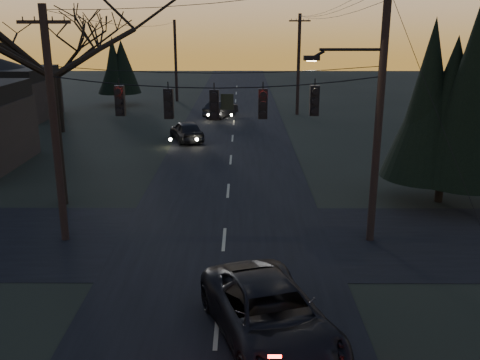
{
  "coord_description": "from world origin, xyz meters",
  "views": [
    {
      "loc": [
        0.68,
        -8.68,
        7.96
      ],
      "look_at": [
        0.61,
        8.07,
        2.94
      ],
      "focal_mm": 40.0,
      "sensor_mm": 36.0,
      "label": 1
    }
  ],
  "objects_px": {
    "utility_pole_right": "(370,240)",
    "utility_pole_far_l": "(177,101)",
    "utility_pole_far_r": "(297,114)",
    "utility_pole_left": "(66,239)",
    "sedan_oncoming_b": "(221,109)",
    "sedan_oncoming_a": "(187,131)",
    "suv_near": "(270,316)",
    "evergreen_right": "(449,101)",
    "bare_tree_left": "(45,21)"
  },
  "relations": [
    {
      "from": "sedan_oncoming_a",
      "to": "utility_pole_right",
      "type": "bearing_deg",
      "value": 96.55
    },
    {
      "from": "utility_pole_right",
      "to": "sedan_oncoming_b",
      "type": "bearing_deg",
      "value": 104.0
    },
    {
      "from": "utility_pole_far_l",
      "to": "sedan_oncoming_b",
      "type": "bearing_deg",
      "value": -62.54
    },
    {
      "from": "utility_pole_far_l",
      "to": "sedan_oncoming_a",
      "type": "bearing_deg",
      "value": -81.3
    },
    {
      "from": "utility_pole_far_l",
      "to": "evergreen_right",
      "type": "height_order",
      "value": "evergreen_right"
    },
    {
      "from": "utility_pole_right",
      "to": "sedan_oncoming_b",
      "type": "relative_size",
      "value": 2.41
    },
    {
      "from": "bare_tree_left",
      "to": "utility_pole_far_l",
      "type": "bearing_deg",
      "value": 87.47
    },
    {
      "from": "utility_pole_right",
      "to": "suv_near",
      "type": "relative_size",
      "value": 1.82
    },
    {
      "from": "utility_pole_left",
      "to": "sedan_oncoming_b",
      "type": "distance_m",
      "value": 27.11
    },
    {
      "from": "bare_tree_left",
      "to": "sedan_oncoming_a",
      "type": "bearing_deg",
      "value": 71.89
    },
    {
      "from": "evergreen_right",
      "to": "suv_near",
      "type": "relative_size",
      "value": 1.46
    },
    {
      "from": "utility_pole_far_l",
      "to": "evergreen_right",
      "type": "xyz_separation_m",
      "value": [
        15.66,
        -31.51,
        4.59
      ]
    },
    {
      "from": "suv_near",
      "to": "sedan_oncoming_a",
      "type": "distance_m",
      "value": 24.29
    },
    {
      "from": "utility_pole_right",
      "to": "utility_pole_far_r",
      "type": "distance_m",
      "value": 28.0
    },
    {
      "from": "sedan_oncoming_b",
      "to": "sedan_oncoming_a",
      "type": "bearing_deg",
      "value": 101.56
    },
    {
      "from": "sedan_oncoming_a",
      "to": "sedan_oncoming_b",
      "type": "distance_m",
      "value": 9.66
    },
    {
      "from": "utility_pole_far_r",
      "to": "utility_pole_far_l",
      "type": "distance_m",
      "value": 14.01
    },
    {
      "from": "bare_tree_left",
      "to": "evergreen_right",
      "type": "height_order",
      "value": "bare_tree_left"
    },
    {
      "from": "utility_pole_right",
      "to": "utility_pole_far_l",
      "type": "bearing_deg",
      "value": 107.72
    },
    {
      "from": "bare_tree_left",
      "to": "sedan_oncoming_a",
      "type": "xyz_separation_m",
      "value": [
        4.29,
        13.1,
        -7.24
      ]
    },
    {
      "from": "utility_pole_far_r",
      "to": "evergreen_right",
      "type": "relative_size",
      "value": 1.06
    },
    {
      "from": "utility_pole_right",
      "to": "utility_pole_far_l",
      "type": "relative_size",
      "value": 1.25
    },
    {
      "from": "utility_pole_left",
      "to": "sedan_oncoming_b",
      "type": "relative_size",
      "value": 2.05
    },
    {
      "from": "utility_pole_left",
      "to": "utility_pole_far_r",
      "type": "height_order",
      "value": "same"
    },
    {
      "from": "utility_pole_right",
      "to": "suv_near",
      "type": "bearing_deg",
      "value": -121.6
    },
    {
      "from": "utility_pole_far_r",
      "to": "sedan_oncoming_a",
      "type": "xyz_separation_m",
      "value": [
        -8.62,
        -10.8,
        0.7
      ]
    },
    {
      "from": "utility_pole_left",
      "to": "utility_pole_far_l",
      "type": "xyz_separation_m",
      "value": [
        0.0,
        36.0,
        0.0
      ]
    },
    {
      "from": "utility_pole_left",
      "to": "sedan_oncoming_a",
      "type": "bearing_deg",
      "value": 80.5
    },
    {
      "from": "utility_pole_left",
      "to": "utility_pole_far_l",
      "type": "relative_size",
      "value": 1.06
    },
    {
      "from": "bare_tree_left",
      "to": "sedan_oncoming_b",
      "type": "relative_size",
      "value": 2.74
    },
    {
      "from": "utility_pole_left",
      "to": "sedan_oncoming_b",
      "type": "xyz_separation_m",
      "value": [
        4.85,
        26.66,
        0.68
      ]
    },
    {
      "from": "utility_pole_far_l",
      "to": "sedan_oncoming_a",
      "type": "distance_m",
      "value": 19.03
    },
    {
      "from": "utility_pole_left",
      "to": "evergreen_right",
      "type": "distance_m",
      "value": 16.92
    },
    {
      "from": "suv_near",
      "to": "sedan_oncoming_a",
      "type": "relative_size",
      "value": 1.33
    },
    {
      "from": "utility_pole_left",
      "to": "suv_near",
      "type": "height_order",
      "value": "utility_pole_left"
    },
    {
      "from": "utility_pole_right",
      "to": "evergreen_right",
      "type": "distance_m",
      "value": 7.65
    },
    {
      "from": "bare_tree_left",
      "to": "sedan_oncoming_b",
      "type": "height_order",
      "value": "bare_tree_left"
    },
    {
      "from": "bare_tree_left",
      "to": "sedan_oncoming_b",
      "type": "distance_m",
      "value": 24.51
    },
    {
      "from": "sedan_oncoming_b",
      "to": "bare_tree_left",
      "type": "bearing_deg",
      "value": 97.85
    },
    {
      "from": "utility_pole_right",
      "to": "suv_near",
      "type": "height_order",
      "value": "utility_pole_right"
    },
    {
      "from": "bare_tree_left",
      "to": "sedan_oncoming_a",
      "type": "relative_size",
      "value": 2.76
    },
    {
      "from": "utility_pole_right",
      "to": "sedan_oncoming_b",
      "type": "distance_m",
      "value": 27.48
    },
    {
      "from": "evergreen_right",
      "to": "utility_pole_right",
      "type": "bearing_deg",
      "value": -132.81
    },
    {
      "from": "utility_pole_right",
      "to": "sedan_oncoming_a",
      "type": "bearing_deg",
      "value": 116.62
    },
    {
      "from": "utility_pole_far_r",
      "to": "utility_pole_left",
      "type": "bearing_deg",
      "value": -112.33
    },
    {
      "from": "sedan_oncoming_a",
      "to": "sedan_oncoming_b",
      "type": "xyz_separation_m",
      "value": [
        1.98,
        9.46,
        -0.02
      ]
    },
    {
      "from": "utility_pole_right",
      "to": "utility_pole_far_r",
      "type": "xyz_separation_m",
      "value": [
        0.0,
        28.0,
        0.0
      ]
    },
    {
      "from": "evergreen_right",
      "to": "suv_near",
      "type": "bearing_deg",
      "value": -126.52
    },
    {
      "from": "utility_pole_far_l",
      "to": "bare_tree_left",
      "type": "bearing_deg",
      "value": -92.53
    },
    {
      "from": "utility_pole_right",
      "to": "suv_near",
      "type": "xyz_separation_m",
      "value": [
        -4.1,
        -6.67,
        0.76
      ]
    }
  ]
}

